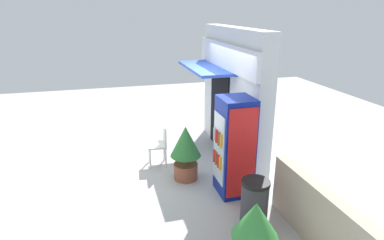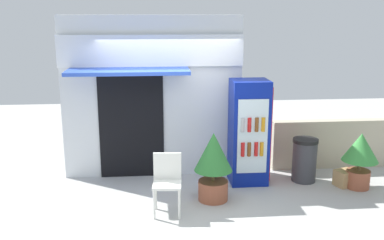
% 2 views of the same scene
% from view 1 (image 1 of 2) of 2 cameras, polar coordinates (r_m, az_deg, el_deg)
% --- Properties ---
extents(ground, '(16.00, 16.00, 0.00)m').
position_cam_1_polar(ground, '(7.30, -2.58, -7.79)').
color(ground, '#B2B2AD').
extents(storefront_building, '(3.22, 1.11, 2.91)m').
position_cam_1_polar(storefront_building, '(7.45, 6.96, 4.93)').
color(storefront_building, silver).
rests_on(storefront_building, ground).
extents(drink_cooler, '(0.66, 0.64, 1.83)m').
position_cam_1_polar(drink_cooler, '(5.93, 7.41, -4.70)').
color(drink_cooler, navy).
rests_on(drink_cooler, ground).
extents(plastic_chair, '(0.45, 0.42, 0.91)m').
position_cam_1_polar(plastic_chair, '(7.11, -5.55, -3.86)').
color(plastic_chair, white).
rests_on(plastic_chair, ground).
extents(potted_plant_near_shop, '(0.61, 0.61, 1.12)m').
position_cam_1_polar(potted_plant_near_shop, '(6.46, -1.12, -5.06)').
color(potted_plant_near_shop, '#995138').
rests_on(potted_plant_near_shop, ground).
extents(potted_plant_curbside, '(0.61, 0.61, 0.97)m').
position_cam_1_polar(potted_plant_curbside, '(4.48, 10.96, -18.05)').
color(potted_plant_curbside, '#995138').
rests_on(potted_plant_curbside, ground).
extents(trash_bin, '(0.45, 0.45, 0.78)m').
position_cam_1_polar(trash_bin, '(5.36, 10.86, -14.04)').
color(trash_bin, '#38383D').
rests_on(trash_bin, ground).
extents(stone_boundary_wall, '(2.49, 0.20, 0.94)m').
position_cam_1_polar(stone_boundary_wall, '(5.05, 22.23, -16.45)').
color(stone_boundary_wall, '#B7AD93').
rests_on(stone_boundary_wall, ground).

